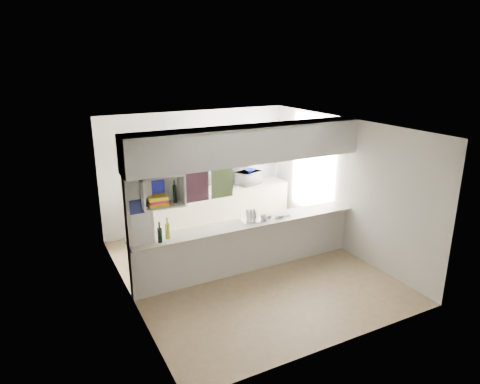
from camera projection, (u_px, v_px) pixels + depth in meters
floor at (248, 270)px, 7.73m from camera, size 4.80×4.80×0.00m
ceiling at (249, 126)px, 6.94m from camera, size 4.80×4.80×0.00m
wall_back at (197, 170)px, 9.37m from camera, size 4.20×0.00×4.20m
wall_left at (126, 222)px, 6.41m from camera, size 0.00×4.80×4.80m
wall_right at (344, 185)px, 8.26m from camera, size 0.00×4.80×4.80m
servery_partition at (240, 183)px, 7.15m from camera, size 4.20×0.50×2.60m
cubby_shelf at (160, 192)px, 6.47m from camera, size 0.65×0.35×0.50m
kitchen_run at (209, 193)px, 9.36m from camera, size 3.60×0.63×2.24m
microwave at (249, 178)px, 9.64m from camera, size 0.63×0.52×0.30m
bowl at (250, 170)px, 9.58m from camera, size 0.22×0.22×0.05m
dish_rack at (253, 216)px, 7.51m from camera, size 0.47×0.39×0.22m
cup at (263, 217)px, 7.50m from camera, size 0.15×0.15×0.09m
wine_bottles at (164, 233)px, 6.67m from camera, size 0.22×0.15×0.35m
plastic_tubs at (273, 216)px, 7.64m from camera, size 0.48×0.21×0.06m
utensil_jar at (196, 187)px, 9.20m from camera, size 0.11×0.11×0.15m
knife_block at (202, 185)px, 9.27m from camera, size 0.10×0.08×0.20m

